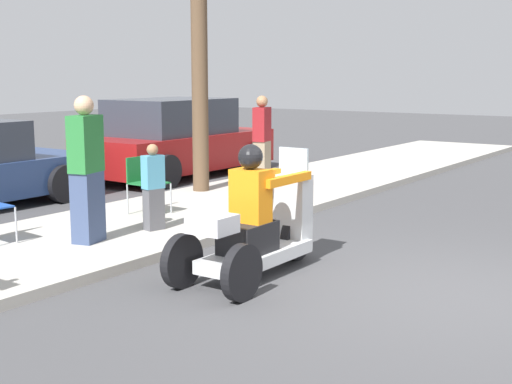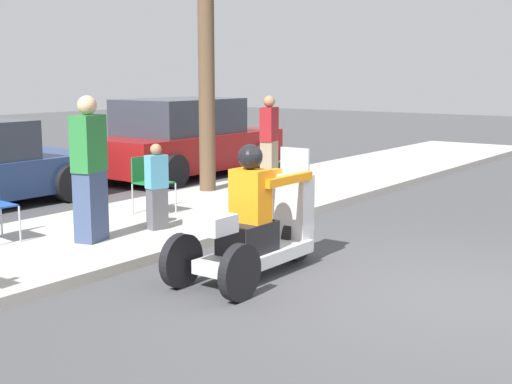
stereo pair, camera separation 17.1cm
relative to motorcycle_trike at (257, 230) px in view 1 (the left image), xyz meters
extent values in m
plane|color=#424244|center=(0.47, -1.98, -0.50)|extent=(60.00, 60.00, 0.00)
cube|color=#B2ADA3|center=(0.47, 2.62, -0.44)|extent=(28.00, 2.80, 0.12)
cylinder|color=black|center=(0.81, 0.00, -0.23)|extent=(0.55, 0.10, 0.55)
cylinder|color=black|center=(-0.78, -0.37, -0.23)|extent=(0.55, 0.10, 0.55)
cylinder|color=black|center=(-0.78, 0.37, -0.23)|extent=(0.55, 0.10, 0.55)
cube|color=silver|center=(-0.02, 0.00, -0.28)|extent=(1.48, 0.52, 0.14)
cube|color=black|center=(-0.16, 0.00, -0.05)|extent=(0.59, 0.41, 0.32)
cube|color=silver|center=(0.71, 0.00, 0.08)|extent=(0.24, 0.41, 0.86)
cube|color=silver|center=(0.73, 0.00, 0.66)|extent=(0.03, 0.37, 0.30)
cube|color=silver|center=(-0.76, 0.00, 0.20)|extent=(0.36, 0.41, 0.18)
cube|color=orange|center=(-0.11, 0.00, 0.38)|extent=(0.26, 0.38, 0.55)
sphere|color=black|center=(-0.11, 0.00, 0.79)|extent=(0.26, 0.26, 0.26)
cube|color=gray|center=(0.02, -0.12, -0.05)|extent=(0.14, 0.14, 0.32)
cube|color=gray|center=(0.02, 0.12, -0.05)|extent=(0.14, 0.14, 0.32)
cube|color=orange|center=(0.30, -0.20, 0.52)|extent=(0.82, 0.09, 0.09)
cube|color=orange|center=(0.30, 0.20, 0.52)|extent=(0.82, 0.09, 0.09)
cube|color=gray|center=(4.73, 3.17, 0.01)|extent=(0.39, 0.31, 0.78)
cube|color=maroon|center=(4.73, 3.17, 0.71)|extent=(0.43, 0.32, 0.62)
sphere|color=#9E704C|center=(4.73, 3.17, 1.13)|extent=(0.21, 0.21, 0.21)
cube|color=#515156|center=(0.66, 2.09, -0.11)|extent=(0.27, 0.21, 0.54)
cube|color=#4C99B7|center=(0.66, 2.09, 0.38)|extent=(0.30, 0.22, 0.43)
sphere|color=#9E704C|center=(0.66, 2.09, 0.67)|extent=(0.15, 0.15, 0.15)
cube|color=#38476B|center=(-0.30, 2.27, 0.04)|extent=(0.43, 0.34, 0.85)
cube|color=#267233|center=(-0.30, 2.27, 0.81)|extent=(0.47, 0.35, 0.67)
sphere|color=tan|center=(-0.30, 2.27, 1.26)|extent=(0.23, 0.23, 0.23)
cylinder|color=#A5A8AD|center=(-0.84, 2.93, -0.16)|extent=(0.02, 0.02, 0.44)
cylinder|color=#A5A8AD|center=(1.18, 2.66, -0.16)|extent=(0.02, 0.02, 0.44)
cylinder|color=#A5A8AD|center=(1.61, 2.64, -0.16)|extent=(0.02, 0.02, 0.44)
cylinder|color=#A5A8AD|center=(1.19, 3.10, -0.16)|extent=(0.02, 0.02, 0.44)
cylinder|color=#A5A8AD|center=(1.63, 3.08, -0.16)|extent=(0.02, 0.02, 0.44)
cube|color=#19662D|center=(1.40, 2.87, 0.07)|extent=(0.46, 0.46, 0.02)
cube|color=#19662D|center=(1.41, 3.09, 0.25)|extent=(0.44, 0.04, 0.38)
cylinder|color=black|center=(1.73, 5.13, -0.18)|extent=(0.64, 0.22, 0.64)
cube|color=maroon|center=(5.26, 5.65, 0.03)|extent=(4.40, 1.88, 0.71)
cube|color=#2D333D|center=(5.04, 5.65, 0.75)|extent=(2.42, 1.69, 0.73)
cylinder|color=black|center=(6.69, 4.71, -0.18)|extent=(0.64, 0.22, 0.64)
cylinder|color=black|center=(6.69, 6.59, -0.18)|extent=(0.64, 0.22, 0.64)
cylinder|color=black|center=(3.83, 4.71, -0.18)|extent=(0.64, 0.22, 0.64)
cylinder|color=black|center=(3.83, 6.59, -0.18)|extent=(0.64, 0.22, 0.64)
cylinder|color=brown|center=(3.45, 3.58, 1.25)|extent=(0.28, 0.28, 3.27)
camera|label=1|loc=(-6.04, -4.19, 1.63)|focal=50.00mm
camera|label=2|loc=(-5.94, -4.33, 1.63)|focal=50.00mm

